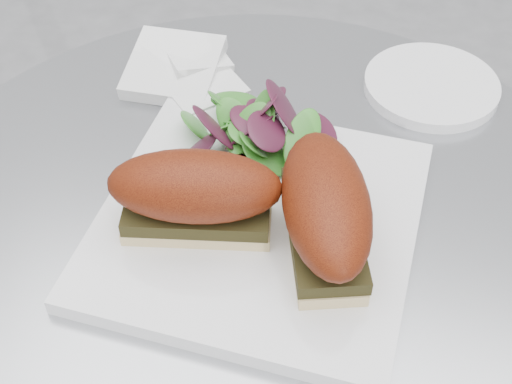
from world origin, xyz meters
TOP-DOWN VIEW (x-y plane):
  - table at (0.00, 0.00)m, footprint 0.70×0.70m
  - plate at (0.01, -0.01)m, footprint 0.29×0.29m
  - sandwich_left at (-0.04, -0.03)m, footprint 0.16×0.10m
  - sandwich_right at (0.07, -0.02)m, footprint 0.12×0.18m
  - salad at (-0.02, 0.08)m, footprint 0.13×0.13m
  - napkin at (-0.12, 0.17)m, footprint 0.16×0.16m
  - saucer at (0.14, 0.24)m, footprint 0.15×0.15m

SIDE VIEW (x-z plane):
  - table at x=0.00m, z-range 0.12..0.85m
  - saucer at x=0.14m, z-range 0.73..0.74m
  - plate at x=0.01m, z-range 0.73..0.75m
  - napkin at x=-0.12m, z-range 0.73..0.75m
  - salad at x=-0.02m, z-range 0.75..0.80m
  - sandwich_left at x=-0.04m, z-range 0.75..0.83m
  - sandwich_right at x=0.07m, z-range 0.75..0.83m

